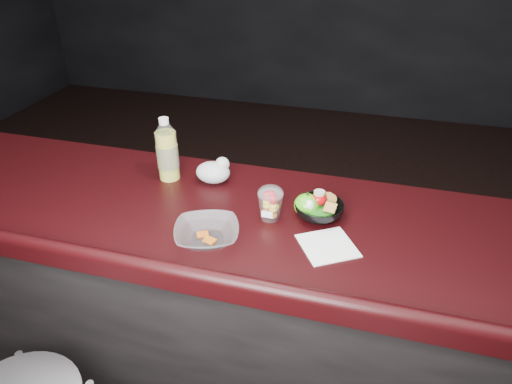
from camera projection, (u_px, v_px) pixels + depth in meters
counter at (246, 318)px, 1.84m from camera, size 4.06×0.71×1.02m
lemonade_bottle at (167, 154)px, 1.74m from camera, size 0.08×0.08×0.25m
fruit_cup at (270, 203)px, 1.53m from camera, size 0.09×0.09×0.12m
green_apple at (307, 205)px, 1.55m from camera, size 0.09×0.09×0.09m
plastic_bag at (214, 171)px, 1.75m from camera, size 0.13×0.11×0.10m
snack_bowl at (319, 209)px, 1.55m from camera, size 0.18×0.18×0.09m
takeout_bowl at (207, 234)px, 1.44m from camera, size 0.26×0.26×0.05m
paper_napkin at (328, 246)px, 1.43m from camera, size 0.22×0.22×0.00m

